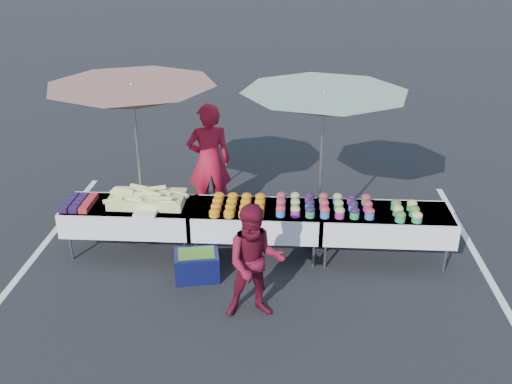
# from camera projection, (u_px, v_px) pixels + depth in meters

# --- Properties ---
(ground) EXTENTS (80.00, 80.00, 0.00)m
(ground) POSITION_uv_depth(u_px,v_px,m) (256.00, 254.00, 8.31)
(ground) COLOR black
(stripe_left) EXTENTS (0.10, 5.00, 0.00)m
(stripe_left) POSITION_uv_depth(u_px,v_px,m) (42.00, 247.00, 8.48)
(stripe_left) COLOR silver
(stripe_left) RESTS_ON ground
(stripe_right) EXTENTS (0.10, 5.00, 0.00)m
(stripe_right) POSITION_uv_depth(u_px,v_px,m) (480.00, 261.00, 8.13)
(stripe_right) COLOR silver
(stripe_right) RESTS_ON ground
(table_left) EXTENTS (1.86, 0.81, 0.75)m
(table_left) POSITION_uv_depth(u_px,v_px,m) (131.00, 215.00, 8.16)
(table_left) COLOR white
(table_left) RESTS_ON ground
(table_center) EXTENTS (1.86, 0.81, 0.75)m
(table_center) POSITION_uv_depth(u_px,v_px,m) (256.00, 219.00, 8.06)
(table_center) COLOR white
(table_center) RESTS_ON ground
(table_right) EXTENTS (1.86, 0.81, 0.75)m
(table_right) POSITION_uv_depth(u_px,v_px,m) (384.00, 222.00, 7.96)
(table_right) COLOR white
(table_right) RESTS_ON ground
(berry_punnets) EXTENTS (0.40, 0.54, 0.08)m
(berry_punnets) POSITION_uv_depth(u_px,v_px,m) (79.00, 203.00, 8.06)
(berry_punnets) COLOR black
(berry_punnets) RESTS_ON table_left
(corn_pile) EXTENTS (1.16, 0.57, 0.26)m
(corn_pile) POSITION_uv_depth(u_px,v_px,m) (147.00, 198.00, 8.08)
(corn_pile) COLOR #B4D96F
(corn_pile) RESTS_ON table_left
(plastic_bags) EXTENTS (0.30, 0.25, 0.05)m
(plastic_bags) POSITION_uv_depth(u_px,v_px,m) (145.00, 213.00, 7.79)
(plastic_bags) COLOR white
(plastic_bags) RESTS_ON table_left
(carrot_bowls) EXTENTS (0.75, 0.69, 0.11)m
(carrot_bowls) POSITION_uv_depth(u_px,v_px,m) (238.00, 205.00, 7.98)
(carrot_bowls) COLOR orange
(carrot_bowls) RESTS_ON table_center
(potato_cups) EXTENTS (1.34, 0.58, 0.16)m
(potato_cups) POSITION_uv_depth(u_px,v_px,m) (324.00, 205.00, 7.91)
(potato_cups) COLOR blue
(potato_cups) RESTS_ON table_right
(bean_baskets) EXTENTS (0.36, 0.50, 0.15)m
(bean_baskets) POSITION_uv_depth(u_px,v_px,m) (406.00, 211.00, 7.76)
(bean_baskets) COLOR #249052
(bean_baskets) RESTS_ON table_right
(vendor) EXTENTS (0.79, 0.61, 1.91)m
(vendor) POSITION_uv_depth(u_px,v_px,m) (209.00, 162.00, 9.04)
(vendor) COLOR #AE132C
(vendor) RESTS_ON ground
(customer) EXTENTS (0.78, 0.65, 1.47)m
(customer) POSITION_uv_depth(u_px,v_px,m) (255.00, 262.00, 6.71)
(customer) COLOR maroon
(customer) RESTS_ON ground
(umbrella_left) EXTENTS (2.43, 2.43, 2.42)m
(umbrella_left) POSITION_uv_depth(u_px,v_px,m) (133.00, 98.00, 7.85)
(umbrella_left) COLOR black
(umbrella_left) RESTS_ON ground
(umbrella_right) EXTENTS (2.61, 2.61, 2.36)m
(umbrella_right) POSITION_uv_depth(u_px,v_px,m) (324.00, 105.00, 7.73)
(umbrella_right) COLOR black
(umbrella_right) RESTS_ON ground
(storage_bin) EXTENTS (0.66, 0.53, 0.39)m
(storage_bin) POSITION_uv_depth(u_px,v_px,m) (197.00, 265.00, 7.67)
(storage_bin) COLOR #0C103C
(storage_bin) RESTS_ON ground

